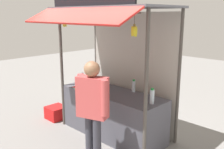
{
  "coord_description": "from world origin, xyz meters",
  "views": [
    {
      "loc": [
        3.3,
        -3.4,
        2.37
      ],
      "look_at": [
        0.0,
        0.0,
        1.24
      ],
      "focal_mm": 40.78,
      "sensor_mm": 36.0,
      "label": 1
    }
  ],
  "objects_px": {
    "water_bottle_far_right": "(94,75)",
    "banana_bunch_inner_left": "(65,23)",
    "water_bottle_rear_center": "(134,86)",
    "water_bottle_back_left": "(83,78)",
    "magazine_stack_mid_right": "(81,88)",
    "water_bottle_right": "(90,79)",
    "plastic_crate": "(56,112)",
    "vendor_person": "(93,104)",
    "banana_bunch_inner_right": "(134,31)",
    "magazine_stack_mid_left": "(100,94)",
    "water_bottle_far_left": "(103,84)",
    "water_bottle_front_left": "(152,96)"
  },
  "relations": [
    {
      "from": "banana_bunch_inner_left",
      "to": "banana_bunch_inner_right",
      "type": "xyz_separation_m",
      "value": [
        1.71,
        -0.0,
        -0.08
      ]
    },
    {
      "from": "water_bottle_far_right",
      "to": "magazine_stack_mid_left",
      "type": "distance_m",
      "value": 1.06
    },
    {
      "from": "water_bottle_far_left",
      "to": "magazine_stack_mid_left",
      "type": "distance_m",
      "value": 0.43
    },
    {
      "from": "water_bottle_rear_center",
      "to": "water_bottle_far_right",
      "type": "distance_m",
      "value": 1.15
    },
    {
      "from": "water_bottle_right",
      "to": "water_bottle_far_left",
      "type": "bearing_deg",
      "value": -2.34
    },
    {
      "from": "water_bottle_far_left",
      "to": "banana_bunch_inner_left",
      "type": "relative_size",
      "value": 0.91
    },
    {
      "from": "water_bottle_rear_center",
      "to": "magazine_stack_mid_right",
      "type": "relative_size",
      "value": 0.92
    },
    {
      "from": "water_bottle_rear_center",
      "to": "magazine_stack_mid_left",
      "type": "bearing_deg",
      "value": -116.56
    },
    {
      "from": "banana_bunch_inner_right",
      "to": "vendor_person",
      "type": "distance_m",
      "value": 1.27
    },
    {
      "from": "water_bottle_far_right",
      "to": "water_bottle_far_left",
      "type": "distance_m",
      "value": 0.67
    },
    {
      "from": "water_bottle_front_left",
      "to": "plastic_crate",
      "type": "bearing_deg",
      "value": -172.28
    },
    {
      "from": "magazine_stack_mid_right",
      "to": "plastic_crate",
      "type": "relative_size",
      "value": 0.66
    },
    {
      "from": "water_bottle_far_left",
      "to": "banana_bunch_inner_right",
      "type": "distance_m",
      "value": 1.72
    },
    {
      "from": "water_bottle_rear_center",
      "to": "magazine_stack_mid_left",
      "type": "xyz_separation_m",
      "value": [
        -0.31,
        -0.61,
        -0.09
      ]
    },
    {
      "from": "water_bottle_front_left",
      "to": "water_bottle_back_left",
      "type": "bearing_deg",
      "value": 179.74
    },
    {
      "from": "water_bottle_far_right",
      "to": "plastic_crate",
      "type": "xyz_separation_m",
      "value": [
        -0.62,
        -0.65,
        -0.88
      ]
    },
    {
      "from": "water_bottle_rear_center",
      "to": "water_bottle_front_left",
      "type": "height_order",
      "value": "water_bottle_front_left"
    },
    {
      "from": "banana_bunch_inner_right",
      "to": "vendor_person",
      "type": "xyz_separation_m",
      "value": [
        -0.42,
        -0.46,
        -1.11
      ]
    },
    {
      "from": "water_bottle_rear_center",
      "to": "magazine_stack_mid_left",
      "type": "distance_m",
      "value": 0.69
    },
    {
      "from": "water_bottle_front_left",
      "to": "water_bottle_back_left",
      "type": "distance_m",
      "value": 1.84
    },
    {
      "from": "banana_bunch_inner_left",
      "to": "vendor_person",
      "type": "distance_m",
      "value": 1.81
    },
    {
      "from": "water_bottle_right",
      "to": "water_bottle_back_left",
      "type": "height_order",
      "value": "water_bottle_right"
    },
    {
      "from": "water_bottle_front_left",
      "to": "banana_bunch_inner_right",
      "type": "relative_size",
      "value": 0.84
    },
    {
      "from": "water_bottle_right",
      "to": "water_bottle_far_right",
      "type": "distance_m",
      "value": 0.32
    },
    {
      "from": "water_bottle_rear_center",
      "to": "banana_bunch_inner_right",
      "type": "xyz_separation_m",
      "value": [
        0.63,
        -0.79,
        1.12
      ]
    },
    {
      "from": "water_bottle_right",
      "to": "banana_bunch_inner_right",
      "type": "xyz_separation_m",
      "value": [
        1.62,
        -0.53,
        1.1
      ]
    },
    {
      "from": "water_bottle_front_left",
      "to": "banana_bunch_inner_right",
      "type": "bearing_deg",
      "value": -91.92
    },
    {
      "from": "water_bottle_right",
      "to": "magazine_stack_mid_right",
      "type": "height_order",
      "value": "water_bottle_right"
    },
    {
      "from": "magazine_stack_mid_left",
      "to": "water_bottle_front_left",
      "type": "bearing_deg",
      "value": 18.13
    },
    {
      "from": "water_bottle_back_left",
      "to": "plastic_crate",
      "type": "distance_m",
      "value": 1.09
    },
    {
      "from": "water_bottle_far_left",
      "to": "vendor_person",
      "type": "xyz_separation_m",
      "value": [
        0.77,
        -0.97,
        0.02
      ]
    },
    {
      "from": "water_bottle_rear_center",
      "to": "vendor_person",
      "type": "distance_m",
      "value": 1.27
    },
    {
      "from": "water_bottle_far_right",
      "to": "banana_bunch_inner_left",
      "type": "distance_m",
      "value": 1.44
    },
    {
      "from": "water_bottle_rear_center",
      "to": "water_bottle_back_left",
      "type": "bearing_deg",
      "value": -166.25
    },
    {
      "from": "water_bottle_back_left",
      "to": "banana_bunch_inner_right",
      "type": "bearing_deg",
      "value": -15.28
    },
    {
      "from": "water_bottle_right",
      "to": "water_bottle_rear_center",
      "type": "height_order",
      "value": "water_bottle_right"
    },
    {
      "from": "water_bottle_rear_center",
      "to": "water_bottle_far_left",
      "type": "bearing_deg",
      "value": -153.55
    },
    {
      "from": "water_bottle_right",
      "to": "magazine_stack_mid_left",
      "type": "distance_m",
      "value": 0.78
    },
    {
      "from": "water_bottle_far_right",
      "to": "water_bottle_front_left",
      "type": "bearing_deg",
      "value": -10.07
    },
    {
      "from": "water_bottle_rear_center",
      "to": "magazine_stack_mid_right",
      "type": "bearing_deg",
      "value": -147.02
    },
    {
      "from": "water_bottle_back_left",
      "to": "magazine_stack_mid_right",
      "type": "bearing_deg",
      "value": -43.84
    },
    {
      "from": "vendor_person",
      "to": "banana_bunch_inner_left",
      "type": "bearing_deg",
      "value": 140.98
    },
    {
      "from": "water_bottle_front_left",
      "to": "water_bottle_rear_center",
      "type": "bearing_deg",
      "value": 155.14
    },
    {
      "from": "water_bottle_back_left",
      "to": "magazine_stack_mid_right",
      "type": "distance_m",
      "value": 0.43
    },
    {
      "from": "magazine_stack_mid_left",
      "to": "water_bottle_rear_center",
      "type": "bearing_deg",
      "value": 63.44
    },
    {
      "from": "water_bottle_far_right",
      "to": "banana_bunch_inner_right",
      "type": "relative_size",
      "value": 0.87
    },
    {
      "from": "banana_bunch_inner_right",
      "to": "water_bottle_far_left",
      "type": "bearing_deg",
      "value": 156.69
    },
    {
      "from": "magazine_stack_mid_left",
      "to": "banana_bunch_inner_right",
      "type": "height_order",
      "value": "banana_bunch_inner_right"
    },
    {
      "from": "water_bottle_far_right",
      "to": "banana_bunch_inner_right",
      "type": "distance_m",
      "value": 2.25
    },
    {
      "from": "water_bottle_right",
      "to": "water_bottle_far_right",
      "type": "bearing_deg",
      "value": 120.23
    }
  ]
}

